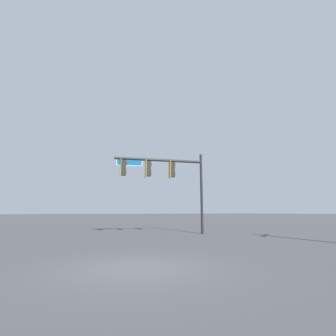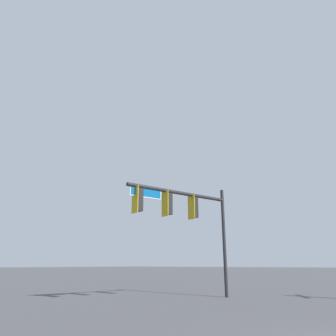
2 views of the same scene
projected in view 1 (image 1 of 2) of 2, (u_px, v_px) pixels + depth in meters
The scene contains 2 objects.
ground_plane at pixel (137, 268), 7.46m from camera, with size 400.00×400.00×0.00m, color #474749.
signal_pole_near at pixel (162, 172), 19.12m from camera, with size 6.46×1.72×5.94m.
Camera 1 is at (2.82, 7.36, 1.59)m, focal length 28.00 mm.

